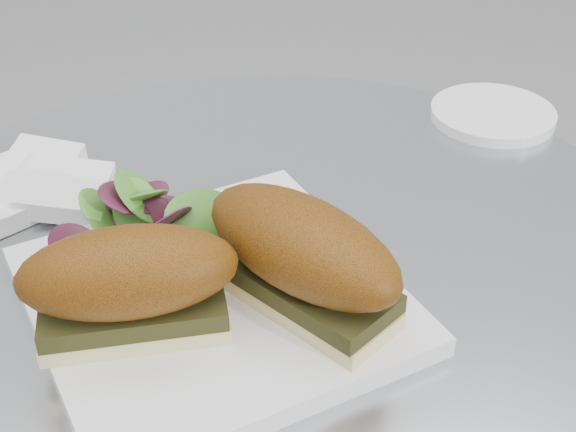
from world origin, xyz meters
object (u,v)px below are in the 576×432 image
(sandwich_left, at_px, (130,283))
(sandwich_right, at_px, (301,255))
(saucer, at_px, (493,114))
(plate, at_px, (213,299))

(sandwich_left, distance_m, sandwich_right, 0.12)
(sandwich_left, height_order, saucer, sandwich_left)
(plate, xyz_separation_m, sandwich_right, (0.06, -0.03, 0.05))
(sandwich_right, distance_m, saucer, 0.37)
(sandwich_right, bearing_deg, saucer, 99.87)
(plate, distance_m, sandwich_right, 0.08)
(sandwich_left, xyz_separation_m, sandwich_right, (0.12, 0.00, 0.00))
(sandwich_left, bearing_deg, saucer, 36.42)
(sandwich_left, height_order, sandwich_right, same)
(sandwich_left, relative_size, saucer, 1.15)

